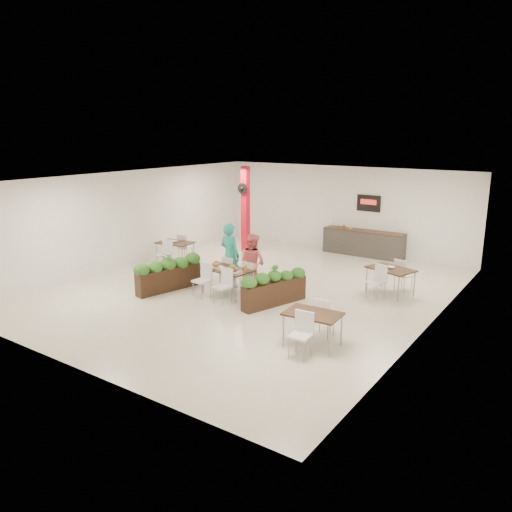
{
  "coord_description": "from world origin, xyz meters",
  "views": [
    {
      "loc": [
        7.88,
        -11.31,
        4.47
      ],
      "look_at": [
        0.29,
        -0.27,
        1.1
      ],
      "focal_mm": 35.0,
      "sensor_mm": 36.0,
      "label": 1
    }
  ],
  "objects_px": {
    "main_table": "(227,273)",
    "planter_left": "(168,272)",
    "service_counter": "(363,242)",
    "red_column": "(245,208)",
    "side_table_a": "(175,245)",
    "side_table_c": "(313,319)",
    "diner_woman": "(252,263)",
    "side_table_b": "(391,272)",
    "diner_man": "(230,255)",
    "planter_right": "(274,286)"
  },
  "relations": [
    {
      "from": "side_table_c",
      "to": "planter_right",
      "type": "bearing_deg",
      "value": 136.38
    },
    {
      "from": "red_column",
      "to": "planter_right",
      "type": "distance_m",
      "value": 6.3
    },
    {
      "from": "main_table",
      "to": "side_table_a",
      "type": "distance_m",
      "value": 3.95
    },
    {
      "from": "service_counter",
      "to": "main_table",
      "type": "xyz_separation_m",
      "value": [
        -1.35,
        -6.43,
        0.14
      ]
    },
    {
      "from": "main_table",
      "to": "side_table_a",
      "type": "relative_size",
      "value": 1.05
    },
    {
      "from": "planter_right",
      "to": "diner_woman",
      "type": "bearing_deg",
      "value": 150.84
    },
    {
      "from": "red_column",
      "to": "side_table_c",
      "type": "bearing_deg",
      "value": -45.07
    },
    {
      "from": "diner_woman",
      "to": "side_table_a",
      "type": "relative_size",
      "value": 1.02
    },
    {
      "from": "diner_man",
      "to": "side_table_b",
      "type": "xyz_separation_m",
      "value": [
        4.14,
        1.97,
        -0.31
      ]
    },
    {
      "from": "main_table",
      "to": "red_column",
      "type": "bearing_deg",
      "value": 120.11
    },
    {
      "from": "service_counter",
      "to": "side_table_c",
      "type": "xyz_separation_m",
      "value": [
        2.27,
        -8.15,
        0.13
      ]
    },
    {
      "from": "main_table",
      "to": "planter_left",
      "type": "bearing_deg",
      "value": -158.14
    },
    {
      "from": "side_table_c",
      "to": "side_table_a",
      "type": "bearing_deg",
      "value": 151.07
    },
    {
      "from": "diner_woman",
      "to": "planter_right",
      "type": "relative_size",
      "value": 0.84
    },
    {
      "from": "main_table",
      "to": "side_table_c",
      "type": "xyz_separation_m",
      "value": [
        3.62,
        -1.72,
        -0.01
      ]
    },
    {
      "from": "diner_man",
      "to": "side_table_a",
      "type": "distance_m",
      "value": 3.36
    },
    {
      "from": "planter_right",
      "to": "service_counter",
      "type": "bearing_deg",
      "value": 91.87
    },
    {
      "from": "diner_woman",
      "to": "planter_left",
      "type": "relative_size",
      "value": 0.81
    },
    {
      "from": "planter_right",
      "to": "side_table_c",
      "type": "bearing_deg",
      "value": -40.03
    },
    {
      "from": "service_counter",
      "to": "planter_left",
      "type": "distance_m",
      "value": 7.68
    },
    {
      "from": "side_table_a",
      "to": "side_table_c",
      "type": "bearing_deg",
      "value": -32.5
    },
    {
      "from": "red_column",
      "to": "planter_left",
      "type": "relative_size",
      "value": 1.54
    },
    {
      "from": "main_table",
      "to": "side_table_c",
      "type": "bearing_deg",
      "value": -25.41
    },
    {
      "from": "planter_left",
      "to": "diner_woman",
      "type": "bearing_deg",
      "value": 32.72
    },
    {
      "from": "main_table",
      "to": "planter_left",
      "type": "xyz_separation_m",
      "value": [
        -1.62,
        -0.65,
        -0.11
      ]
    },
    {
      "from": "side_table_a",
      "to": "side_table_b",
      "type": "bearing_deg",
      "value": 0.13
    },
    {
      "from": "service_counter",
      "to": "side_table_a",
      "type": "bearing_deg",
      "value": -136.04
    },
    {
      "from": "main_table",
      "to": "diner_woman",
      "type": "relative_size",
      "value": 1.04
    },
    {
      "from": "diner_man",
      "to": "planter_right",
      "type": "bearing_deg",
      "value": 168.41
    },
    {
      "from": "red_column",
      "to": "service_counter",
      "type": "height_order",
      "value": "red_column"
    },
    {
      "from": "main_table",
      "to": "side_table_c",
      "type": "relative_size",
      "value": 1.06
    },
    {
      "from": "planter_left",
      "to": "side_table_a",
      "type": "xyz_separation_m",
      "value": [
        -1.95,
        2.33,
        0.1
      ]
    },
    {
      "from": "main_table",
      "to": "planter_left",
      "type": "relative_size",
      "value": 0.84
    },
    {
      "from": "red_column",
      "to": "main_table",
      "type": "xyz_separation_m",
      "value": [
        2.65,
        -4.57,
        -1.01
      ]
    },
    {
      "from": "side_table_a",
      "to": "side_table_b",
      "type": "distance_m",
      "value": 7.38
    },
    {
      "from": "planter_left",
      "to": "planter_right",
      "type": "xyz_separation_m",
      "value": [
        3.18,
        0.66,
        -0.02
      ]
    },
    {
      "from": "side_table_a",
      "to": "diner_man",
      "type": "bearing_deg",
      "value": -25.14
    },
    {
      "from": "diner_man",
      "to": "planter_left",
      "type": "xyz_separation_m",
      "value": [
        -1.23,
        -1.3,
        -0.42
      ]
    },
    {
      "from": "diner_man",
      "to": "diner_woman",
      "type": "distance_m",
      "value": 0.81
    },
    {
      "from": "main_table",
      "to": "planter_right",
      "type": "relative_size",
      "value": 0.87
    },
    {
      "from": "side_table_c",
      "to": "planter_left",
      "type": "bearing_deg",
      "value": 164.85
    },
    {
      "from": "diner_woman",
      "to": "side_table_a",
      "type": "height_order",
      "value": "diner_woman"
    },
    {
      "from": "planter_right",
      "to": "side_table_c",
      "type": "distance_m",
      "value": 2.7
    },
    {
      "from": "service_counter",
      "to": "side_table_c",
      "type": "distance_m",
      "value": 8.46
    },
    {
      "from": "red_column",
      "to": "service_counter",
      "type": "xyz_separation_m",
      "value": [
        4.0,
        1.86,
        -1.15
      ]
    },
    {
      "from": "service_counter",
      "to": "side_table_c",
      "type": "relative_size",
      "value": 1.83
    },
    {
      "from": "service_counter",
      "to": "diner_woman",
      "type": "xyz_separation_m",
      "value": [
        -0.94,
        -5.78,
        0.35
      ]
    },
    {
      "from": "side_table_b",
      "to": "side_table_a",
      "type": "bearing_deg",
      "value": -154.16
    },
    {
      "from": "planter_left",
      "to": "side_table_b",
      "type": "distance_m",
      "value": 6.28
    },
    {
      "from": "diner_woman",
      "to": "side_table_a",
      "type": "distance_m",
      "value": 4.12
    }
  ]
}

